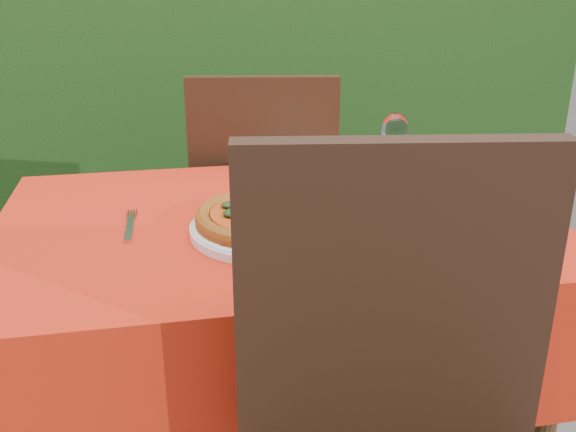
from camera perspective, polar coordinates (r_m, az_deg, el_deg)
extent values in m
cube|color=black|center=(2.96, -6.47, 11.69)|extent=(3.20, 0.55, 1.60)
cube|color=#493117|center=(1.49, -1.12, -1.09)|extent=(1.20, 0.80, 0.04)
cylinder|color=#493117|center=(1.59, 21.89, -16.74)|extent=(0.05, 0.05, 0.70)
cylinder|color=#493117|center=(1.96, -18.77, -8.48)|extent=(0.05, 0.05, 0.70)
cylinder|color=#493117|center=(2.09, 12.11, -5.89)|extent=(0.05, 0.05, 0.70)
cube|color=red|center=(1.54, -1.09, -5.62)|extent=(1.26, 0.86, 0.32)
cube|color=black|center=(1.00, 9.32, -8.05)|extent=(0.48, 0.12, 0.53)
cube|color=black|center=(2.22, -2.01, -0.04)|extent=(0.52, 0.52, 0.04)
cube|color=black|center=(1.94, -2.18, 5.13)|extent=(0.45, 0.12, 0.49)
cylinder|color=black|center=(2.50, 2.54, -3.76)|extent=(0.04, 0.04, 0.46)
cylinder|color=black|center=(2.50, -6.29, -3.82)|extent=(0.04, 0.04, 0.46)
cylinder|color=black|center=(2.16, 3.17, -8.09)|extent=(0.04, 0.04, 0.46)
cylinder|color=black|center=(2.16, -7.13, -8.14)|extent=(0.04, 0.04, 0.46)
cylinder|color=silver|center=(1.39, -1.64, -1.13)|extent=(0.34, 0.34, 0.02)
cylinder|color=#A95517|center=(1.38, -1.65, -0.33)|extent=(0.38, 0.38, 0.02)
cylinder|color=#A31F0A|center=(1.38, -1.66, 0.28)|extent=(0.31, 0.31, 0.01)
cylinder|color=white|center=(1.77, 1.04, 3.85)|extent=(0.24, 0.24, 0.02)
ellipsoid|color=#CCBC7F|center=(1.76, 1.05, 4.69)|extent=(0.19, 0.19, 0.07)
cylinder|color=silver|center=(1.69, 15.56, 3.45)|extent=(0.07, 0.07, 0.09)
cylinder|color=#A7C8E2|center=(1.69, 15.52, 3.03)|extent=(0.06, 0.06, 0.06)
cylinder|color=silver|center=(1.79, 9.22, 3.60)|extent=(0.06, 0.06, 0.01)
cylinder|color=silver|center=(1.78, 9.31, 5.09)|extent=(0.01, 0.01, 0.09)
ellipsoid|color=silver|center=(1.76, 9.47, 7.63)|extent=(0.07, 0.07, 0.09)
cube|color=silver|center=(1.45, -13.91, -1.07)|extent=(0.03, 0.20, 0.01)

